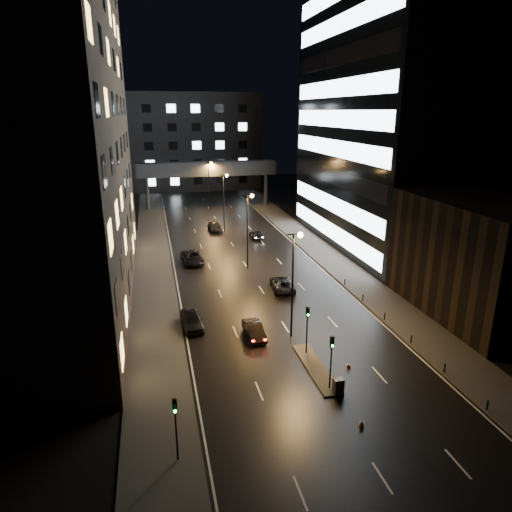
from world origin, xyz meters
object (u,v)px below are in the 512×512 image
object	(u,v)px
car_toward_b	(256,235)
car_away_d	(215,227)
utility_cabinet	(338,386)
car_away_b	(254,330)
car_away_a	(192,320)
car_toward_a	(282,284)
car_away_c	(192,258)

from	to	relation	value
car_toward_b	car_away_d	bearing A→B (deg)	-44.59
utility_cabinet	car_away_b	bearing A→B (deg)	108.86
car_toward_b	utility_cabinet	bearing A→B (deg)	87.88
car_toward_b	car_away_a	bearing A→B (deg)	69.05
car_away_d	car_toward_b	bearing A→B (deg)	-49.44
car_toward_a	car_away_a	bearing A→B (deg)	39.08
utility_cabinet	car_toward_a	bearing A→B (deg)	82.28
car_away_c	car_toward_a	world-z (taller)	car_away_c
car_away_c	car_toward_a	distance (m)	15.66
car_toward_b	car_away_c	bearing A→B (deg)	45.20
car_away_a	car_away_d	size ratio (longest dim) A/B	0.92
car_away_d	car_away_b	bearing A→B (deg)	-94.78
car_away_a	utility_cabinet	bearing A→B (deg)	-57.68
car_away_b	car_toward_a	xyz separation A→B (m)	(5.89, 10.95, 0.04)
car_away_a	car_toward_a	world-z (taller)	car_away_a
car_away_b	utility_cabinet	distance (m)	11.13
car_away_b	car_away_c	size ratio (longest dim) A/B	0.73
car_away_c	utility_cabinet	size ratio (longest dim) A/B	5.04
car_away_a	car_toward_a	bearing A→B (deg)	30.72
car_toward_a	utility_cabinet	xyz separation A→B (m)	(-1.73, -21.27, -0.01)
car_away_a	car_away_b	xyz separation A→B (m)	(5.54, -3.26, -0.13)
car_toward_b	car_toward_a	bearing A→B (deg)	87.59
car_away_d	car_toward_b	distance (m)	8.93
car_toward_a	utility_cabinet	world-z (taller)	car_toward_a
car_away_a	car_toward_b	distance (m)	33.58
car_away_a	car_away_b	bearing A→B (deg)	-33.68
car_away_d	car_toward_b	xyz separation A→B (m)	(6.04, -6.58, -0.11)
car_toward_a	utility_cabinet	bearing A→B (deg)	90.51
car_away_c	car_toward_b	bearing A→B (deg)	37.76
car_away_b	car_toward_a	bearing A→B (deg)	59.54
car_toward_b	car_away_b	bearing A→B (deg)	79.59
car_away_b	car_toward_a	world-z (taller)	car_toward_a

